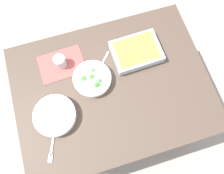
{
  "coord_description": "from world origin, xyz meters",
  "views": [
    {
      "loc": [
        0.12,
        0.39,
        2.03
      ],
      "look_at": [
        0.0,
        0.0,
        0.74
      ],
      "focal_mm": 35.42,
      "sensor_mm": 36.0,
      "label": 1
    }
  ],
  "objects_px": {
    "broccoli_bowl": "(92,79)",
    "spoon_by_broccoli": "(100,66)",
    "drink_cup": "(60,62)",
    "fork_on_table": "(52,149)",
    "spoon_by_stew": "(61,110)",
    "baking_dish": "(136,52)",
    "stew_bowl": "(55,116)"
  },
  "relations": [
    {
      "from": "stew_bowl",
      "to": "fork_on_table",
      "type": "height_order",
      "value": "stew_bowl"
    },
    {
      "from": "stew_bowl",
      "to": "broccoli_bowl",
      "type": "bearing_deg",
      "value": -149.87
    },
    {
      "from": "baking_dish",
      "to": "spoon_by_broccoli",
      "type": "bearing_deg",
      "value": 4.12
    },
    {
      "from": "fork_on_table",
      "to": "stew_bowl",
      "type": "bearing_deg",
      "value": -110.4
    },
    {
      "from": "fork_on_table",
      "to": "broccoli_bowl",
      "type": "bearing_deg",
      "value": -135.32
    },
    {
      "from": "baking_dish",
      "to": "fork_on_table",
      "type": "bearing_deg",
      "value": 33.09
    },
    {
      "from": "spoon_by_stew",
      "to": "spoon_by_broccoli",
      "type": "height_order",
      "value": "same"
    },
    {
      "from": "broccoli_bowl",
      "to": "spoon_by_broccoli",
      "type": "height_order",
      "value": "broccoli_bowl"
    },
    {
      "from": "drink_cup",
      "to": "spoon_by_broccoli",
      "type": "distance_m",
      "value": 0.25
    },
    {
      "from": "drink_cup",
      "to": "spoon_by_stew",
      "type": "bearing_deg",
      "value": 76.1
    },
    {
      "from": "baking_dish",
      "to": "fork_on_table",
      "type": "xyz_separation_m",
      "value": [
        0.64,
        0.42,
        -0.03
      ]
    },
    {
      "from": "broccoli_bowl",
      "to": "stew_bowl",
      "type": "bearing_deg",
      "value": 30.13
    },
    {
      "from": "broccoli_bowl",
      "to": "baking_dish",
      "type": "xyz_separation_m",
      "value": [
        -0.31,
        -0.09,
        0.0
      ]
    },
    {
      "from": "stew_bowl",
      "to": "spoon_by_broccoli",
      "type": "bearing_deg",
      "value": -145.64
    },
    {
      "from": "broccoli_bowl",
      "to": "spoon_by_stew",
      "type": "height_order",
      "value": "broccoli_bowl"
    },
    {
      "from": "drink_cup",
      "to": "spoon_by_broccoli",
      "type": "height_order",
      "value": "drink_cup"
    },
    {
      "from": "spoon_by_stew",
      "to": "baking_dish",
      "type": "bearing_deg",
      "value": -157.93
    },
    {
      "from": "spoon_by_broccoli",
      "to": "baking_dish",
      "type": "bearing_deg",
      "value": -175.88
    },
    {
      "from": "broccoli_bowl",
      "to": "spoon_by_broccoli",
      "type": "distance_m",
      "value": 0.11
    },
    {
      "from": "stew_bowl",
      "to": "baking_dish",
      "type": "xyz_separation_m",
      "value": [
        -0.58,
        -0.25,
        0.0
      ]
    },
    {
      "from": "baking_dish",
      "to": "spoon_by_broccoli",
      "type": "relative_size",
      "value": 2.18
    },
    {
      "from": "baking_dish",
      "to": "spoon_by_broccoli",
      "type": "xyz_separation_m",
      "value": [
        0.24,
        0.02,
        -0.03
      ]
    },
    {
      "from": "stew_bowl",
      "to": "broccoli_bowl",
      "type": "relative_size",
      "value": 1.06
    },
    {
      "from": "broccoli_bowl",
      "to": "fork_on_table",
      "type": "xyz_separation_m",
      "value": [
        0.33,
        0.33,
        -0.03
      ]
    },
    {
      "from": "fork_on_table",
      "to": "baking_dish",
      "type": "bearing_deg",
      "value": -146.91
    },
    {
      "from": "spoon_by_stew",
      "to": "fork_on_table",
      "type": "distance_m",
      "value": 0.22
    },
    {
      "from": "broccoli_bowl",
      "to": "spoon_by_broccoli",
      "type": "relative_size",
      "value": 1.66
    },
    {
      "from": "broccoli_bowl",
      "to": "drink_cup",
      "type": "height_order",
      "value": "drink_cup"
    },
    {
      "from": "drink_cup",
      "to": "fork_on_table",
      "type": "bearing_deg",
      "value": 70.81
    },
    {
      "from": "broccoli_bowl",
      "to": "spoon_by_stew",
      "type": "distance_m",
      "value": 0.26
    },
    {
      "from": "stew_bowl",
      "to": "fork_on_table",
      "type": "bearing_deg",
      "value": 69.6
    },
    {
      "from": "spoon_by_broccoli",
      "to": "fork_on_table",
      "type": "bearing_deg",
      "value": 45.1
    }
  ]
}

